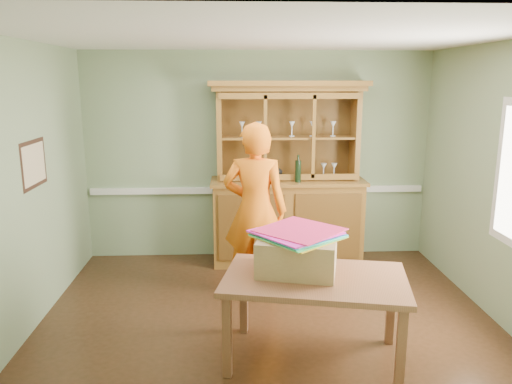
{
  "coord_description": "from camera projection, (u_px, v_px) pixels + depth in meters",
  "views": [
    {
      "loc": [
        -0.33,
        -4.5,
        2.34
      ],
      "look_at": [
        -0.1,
        0.4,
        1.23
      ],
      "focal_mm": 35.0,
      "sensor_mm": 36.0,
      "label": 1
    }
  ],
  "objects": [
    {
      "name": "floor",
      "position": [
        268.0,
        322.0,
        4.92
      ],
      "size": [
        4.5,
        4.5,
        0.0
      ],
      "primitive_type": "plane",
      "color": "#422515",
      "rests_on": "ground"
    },
    {
      "name": "ceiling",
      "position": [
        270.0,
        37.0,
        4.32
      ],
      "size": [
        4.5,
        4.5,
        0.0
      ],
      "primitive_type": "plane",
      "rotation": [
        3.14,
        0.0,
        0.0
      ],
      "color": "white",
      "rests_on": "wall_back"
    },
    {
      "name": "wall_back",
      "position": [
        258.0,
        156.0,
        6.57
      ],
      "size": [
        4.5,
        0.0,
        4.5
      ],
      "primitive_type": "plane",
      "rotation": [
        1.57,
        0.0,
        0.0
      ],
      "color": "gray",
      "rests_on": "floor"
    },
    {
      "name": "wall_left",
      "position": [
        21.0,
        191.0,
        4.51
      ],
      "size": [
        0.0,
        4.0,
        4.0
      ],
      "primitive_type": "plane",
      "rotation": [
        1.57,
        0.0,
        1.57
      ],
      "color": "gray",
      "rests_on": "floor"
    },
    {
      "name": "wall_right",
      "position": [
        506.0,
        186.0,
        4.72
      ],
      "size": [
        0.0,
        4.0,
        4.0
      ],
      "primitive_type": "plane",
      "rotation": [
        1.57,
        0.0,
        -1.57
      ],
      "color": "gray",
      "rests_on": "floor"
    },
    {
      "name": "wall_front",
      "position": [
        296.0,
        269.0,
        2.67
      ],
      "size": [
        4.5,
        0.0,
        4.5
      ],
      "primitive_type": "plane",
      "rotation": [
        -1.57,
        0.0,
        0.0
      ],
      "color": "gray",
      "rests_on": "floor"
    },
    {
      "name": "chair_rail",
      "position": [
        258.0,
        190.0,
        6.64
      ],
      "size": [
        4.41,
        0.05,
        0.08
      ],
      "primitive_type": "cube",
      "color": "white",
      "rests_on": "wall_back"
    },
    {
      "name": "framed_map",
      "position": [
        34.0,
        164.0,
        4.76
      ],
      "size": [
        0.03,
        0.6,
        0.46
      ],
      "color": "#341E15",
      "rests_on": "wall_left"
    },
    {
      "name": "china_hutch",
      "position": [
        287.0,
        200.0,
        6.44
      ],
      "size": [
        1.98,
        0.65,
        2.32
      ],
      "color": "brown",
      "rests_on": "floor"
    },
    {
      "name": "dining_table",
      "position": [
        315.0,
        286.0,
        4.14
      ],
      "size": [
        1.65,
        1.18,
        0.75
      ],
      "rotation": [
        0.0,
        0.0,
        -0.2
      ],
      "color": "brown",
      "rests_on": "floor"
    },
    {
      "name": "cardboard_box",
      "position": [
        297.0,
        255.0,
        4.19
      ],
      "size": [
        0.75,
        0.65,
        0.3
      ],
      "primitive_type": "cube",
      "rotation": [
        0.0,
        0.0,
        -0.24
      ],
      "color": "#A07F52",
      "rests_on": "dining_table"
    },
    {
      "name": "kite_stack",
      "position": [
        298.0,
        233.0,
        4.2
      ],
      "size": [
        0.84,
        0.84,
        0.05
      ],
      "rotation": [
        0.0,
        0.0,
        0.72
      ],
      "color": "gold",
      "rests_on": "cardboard_box"
    },
    {
      "name": "person",
      "position": [
        255.0,
        211.0,
        5.38
      ],
      "size": [
        0.76,
        0.57,
        1.91
      ],
      "primitive_type": "imported",
      "rotation": [
        0.0,
        0.0,
        2.97
      ],
      "color": "orange",
      "rests_on": "floor"
    }
  ]
}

